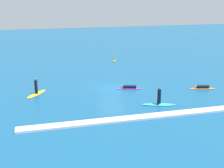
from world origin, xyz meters
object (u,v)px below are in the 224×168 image
at_px(surfer_on_yellow_board, 36,91).
at_px(marker_buoy, 114,61).
at_px(surfer_on_orange_board, 202,87).
at_px(surfer_on_purple_board, 129,87).
at_px(surfer_on_teal_board, 159,101).

distance_m(surfer_on_yellow_board, marker_buoy, 16.89).
bearing_deg(surfer_on_orange_board, surfer_on_purple_board, -1.50).
xyz_separation_m(surfer_on_orange_board, surfer_on_teal_board, (-6.48, -3.36, 0.23)).
bearing_deg(surfer_on_teal_board, marker_buoy, 103.98).
relative_size(surfer_on_teal_board, surfer_on_yellow_board, 1.11).
distance_m(surfer_on_orange_board, surfer_on_purple_board, 7.94).
height_order(surfer_on_teal_board, surfer_on_yellow_board, surfer_on_teal_board).
bearing_deg(surfer_on_orange_board, surfer_on_teal_board, 40.20).
bearing_deg(surfer_on_orange_board, marker_buoy, -55.55).
relative_size(surfer_on_orange_board, surfer_on_teal_board, 0.91).
xyz_separation_m(surfer_on_teal_board, surfer_on_purple_board, (-1.21, 5.32, -0.23)).
relative_size(surfer_on_orange_board, surfer_on_yellow_board, 1.01).
height_order(surfer_on_orange_board, surfer_on_yellow_board, surfer_on_yellow_board).
bearing_deg(surfer_on_purple_board, surfer_on_teal_board, 118.59).
distance_m(surfer_on_orange_board, surfer_on_yellow_board, 17.64).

